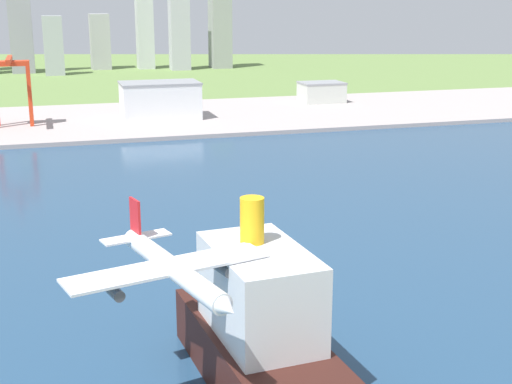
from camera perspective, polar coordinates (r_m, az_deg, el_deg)
name	(u,v)px	position (r m, az deg, el deg)	size (l,w,h in m)	color
ground_plane	(194,199)	(282.73, -4.93, -0.55)	(2400.00, 2400.00, 0.00)	olive
water_bay	(233,248)	(226.90, -1.85, -4.46)	(840.00, 360.00, 0.15)	navy
industrial_pier	(133,120)	(466.17, -9.69, 5.66)	(840.00, 140.00, 2.50)	#A99D9A
airplane_landing	(172,268)	(128.20, -6.63, -6.00)	(38.36, 41.78, 12.02)	white
cargo_ship	(277,358)	(138.90, 1.69, -12.97)	(26.26, 83.02, 38.31)	#381914
port_crane_red	(11,77)	(447.05, -18.77, 8.58)	(21.56, 39.77, 40.76)	red
warehouse_main	(160,100)	(458.53, -7.58, 7.20)	(48.70, 29.44, 22.86)	white
warehouse_annex	(321,92)	(530.12, 5.19, 7.87)	(30.80, 23.20, 14.49)	silver
distant_skyline	(78,22)	(800.37, -13.89, 12.87)	(304.75, 73.29, 146.65)	#ABACAB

